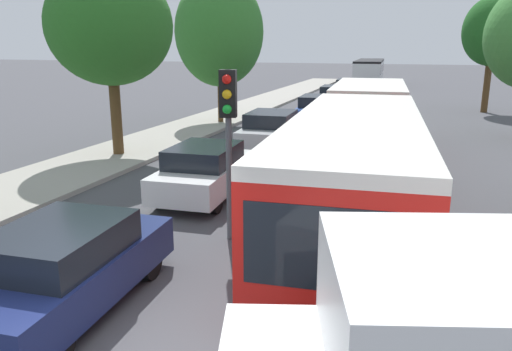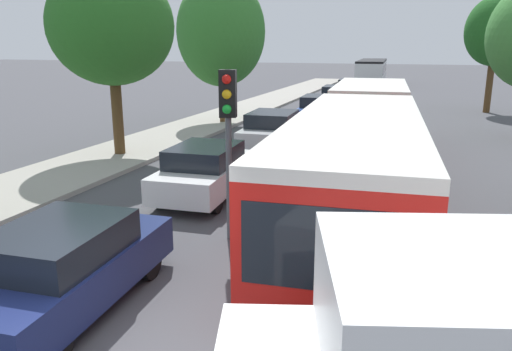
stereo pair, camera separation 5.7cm
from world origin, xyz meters
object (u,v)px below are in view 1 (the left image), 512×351
(articulated_bus, at_px, (363,136))
(queued_car_silver, at_px, (271,130))
(queued_car_tan, at_px, (349,89))
(tree_right_far, at_px, (492,33))
(queued_car_blue, at_px, (318,110))
(queued_car_white, at_px, (205,171))
(queued_car_graphite, at_px, (335,97))
(traffic_light, at_px, (228,117))
(tree_left_mid, at_px, (110,29))
(city_bus_rear, at_px, (369,70))
(tree_left_far, at_px, (219,32))
(queued_car_navy, at_px, (65,268))

(articulated_bus, relative_size, queued_car_silver, 3.98)
(queued_car_tan, bearing_deg, tree_right_far, -122.44)
(queued_car_blue, bearing_deg, queued_car_white, 175.55)
(queued_car_graphite, relative_size, tree_right_far, 0.64)
(traffic_light, bearing_deg, queued_car_white, -159.68)
(queued_car_tan, bearing_deg, queued_car_silver, 176.36)
(queued_car_tan, xyz_separation_m, tree_left_mid, (-4.93, -21.87, 3.61))
(queued_car_blue, bearing_deg, queued_car_graphite, -1.64)
(city_bus_rear, xyz_separation_m, tree_left_far, (-4.34, -28.18, 3.06))
(queued_car_silver, xyz_separation_m, queued_car_blue, (0.43, 6.63, -0.01))
(queued_car_silver, bearing_deg, queued_car_navy, 179.27)
(city_bus_rear, xyz_separation_m, queued_car_navy, (0.23, -45.51, -0.68))
(queued_car_graphite, relative_size, traffic_light, 1.23)
(queued_car_white, height_order, traffic_light, traffic_light)
(tree_left_mid, relative_size, tree_left_far, 0.92)
(queued_car_white, relative_size, queued_car_graphite, 0.95)
(tree_left_far, bearing_deg, queued_car_tan, 72.43)
(queued_car_silver, height_order, queued_car_blue, queued_car_silver)
(city_bus_rear, bearing_deg, queued_car_navy, 177.52)
(queued_car_navy, relative_size, queued_car_silver, 0.95)
(queued_car_white, relative_size, tree_right_far, 0.61)
(queued_car_silver, bearing_deg, queued_car_graphite, -4.23)
(tree_left_mid, bearing_deg, city_bus_rear, 82.30)
(city_bus_rear, relative_size, queued_car_navy, 2.79)
(articulated_bus, distance_m, tree_right_far, 19.03)
(articulated_bus, xyz_separation_m, queued_car_graphite, (-3.51, 16.78, -0.70))
(queued_car_navy, bearing_deg, traffic_light, -23.45)
(articulated_bus, distance_m, queued_car_graphite, 17.16)
(queued_car_navy, relative_size, queued_car_white, 1.00)
(queued_car_white, bearing_deg, tree_left_mid, 52.75)
(queued_car_white, relative_size, queued_car_blue, 0.96)
(city_bus_rear, distance_m, queued_car_white, 39.53)
(city_bus_rear, relative_size, queued_car_graphite, 2.65)
(tree_right_far, bearing_deg, articulated_bus, -105.26)
(queued_car_tan, bearing_deg, queued_car_blue, 177.96)
(queued_car_tan, relative_size, tree_left_far, 0.60)
(city_bus_rear, distance_m, queued_car_silver, 33.24)
(queued_car_blue, bearing_deg, tree_left_far, 106.23)
(queued_car_white, height_order, queued_car_silver, queued_car_silver)
(queued_car_silver, bearing_deg, traffic_light, -171.79)
(queued_car_white, bearing_deg, queued_car_navy, -179.18)
(city_bus_rear, relative_size, queued_car_white, 2.78)
(city_bus_rear, height_order, queued_car_graphite, city_bus_rear)
(queued_car_silver, xyz_separation_m, tree_left_far, (-4.11, 5.05, 3.70))
(tree_right_far, bearing_deg, queued_car_white, -113.16)
(tree_left_mid, height_order, tree_left_far, tree_left_far)
(traffic_light, bearing_deg, queued_car_graphite, 171.25)
(traffic_light, relative_size, tree_left_far, 0.49)
(queued_car_silver, height_order, queued_car_tan, queued_car_tan)
(queued_car_silver, xyz_separation_m, tree_left_mid, (-4.68, -3.04, 3.62))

